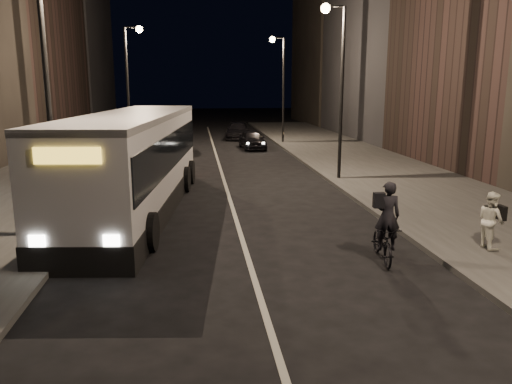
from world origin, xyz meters
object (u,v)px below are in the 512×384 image
object	(u,v)px
pedestrian_woman	(491,220)
car_near	(252,140)
streetlight_left_near	(54,59)
car_mid	(183,145)
streetlight_right_mid	(337,69)
streetlight_left_far	(131,73)
cyclist_on_bicycle	(384,235)
streetlight_right_far	(280,75)
city_bus	(135,158)
car_far	(238,131)

from	to	relation	value
pedestrian_woman	car_near	distance (m)	24.27
streetlight_left_near	car_near	bearing A→B (deg)	68.82
streetlight_left_near	car_mid	world-z (taller)	streetlight_left_near
streetlight_right_mid	pedestrian_woman	distance (m)	11.91
streetlight_right_mid	car_mid	size ratio (longest dim) A/B	2.16
streetlight_left_far	car_near	size ratio (longest dim) A/B	1.99
streetlight_left_far	pedestrian_woman	world-z (taller)	streetlight_left_far
cyclist_on_bicycle	streetlight_right_mid	bearing A→B (deg)	88.46
streetlight_left_far	cyclist_on_bicycle	bearing A→B (deg)	-67.25
streetlight_right_far	car_near	size ratio (longest dim) A/B	1.99
streetlight_right_far	car_mid	xyz separation A→B (m)	(-7.56, -5.00, -4.74)
cyclist_on_bicycle	car_near	size ratio (longest dim) A/B	0.54
streetlight_left_far	car_mid	xyz separation A→B (m)	(3.11, 1.00, -4.74)
streetlight_right_mid	city_bus	xyz separation A→B (m)	(-8.93, -4.80, -3.39)
city_bus	car_far	size ratio (longest dim) A/B	2.87
streetlight_left_near	cyclist_on_bicycle	size ratio (longest dim) A/B	3.67
pedestrian_woman	car_far	size ratio (longest dim) A/B	0.34
streetlight_right_mid	city_bus	size ratio (longest dim) A/B	0.59
streetlight_right_mid	streetlight_left_far	world-z (taller)	same
city_bus	car_mid	bearing A→B (deg)	91.10
cyclist_on_bicycle	car_mid	world-z (taller)	cyclist_on_bicycle
streetlight_left_far	city_bus	xyz separation A→B (m)	(1.73, -14.80, -3.39)
car_near	car_far	bearing A→B (deg)	90.53
streetlight_right_mid	streetlight_left_far	distance (m)	14.62
city_bus	car_mid	xyz separation A→B (m)	(1.38, 15.80, -1.35)
city_bus	cyclist_on_bicycle	world-z (taller)	city_bus
streetlight_left_far	car_mid	world-z (taller)	streetlight_left_far
pedestrian_woman	car_mid	size ratio (longest dim) A/B	0.43
car_near	car_mid	xyz separation A→B (m)	(-5.02, -1.97, -0.07)
streetlight_right_mid	streetlight_right_far	distance (m)	16.00
streetlight_right_mid	cyclist_on_bicycle	distance (m)	12.29
cyclist_on_bicycle	car_near	xyz separation A→B (m)	(-0.78, 24.22, -0.04)
streetlight_left_near	car_mid	xyz separation A→B (m)	(3.11, 19.00, -4.74)
streetlight_left_far	car_far	xyz separation A→B (m)	(7.63, 10.06, -4.67)
streetlight_right_mid	car_mid	xyz separation A→B (m)	(-7.56, 11.00, -4.74)
cyclist_on_bicycle	pedestrian_woman	world-z (taller)	cyclist_on_bicycle
streetlight_left_near	streetlight_right_mid	bearing A→B (deg)	36.88
city_bus	streetlight_right_far	bearing A→B (deg)	72.83
city_bus	car_far	bearing A→B (deg)	82.72
streetlight_right_far	pedestrian_woman	bearing A→B (deg)	-86.99
car_far	car_near	bearing A→B (deg)	-78.04
pedestrian_woman	car_far	xyz separation A→B (m)	(-4.45, 31.03, -0.27)
streetlight_left_near	car_near	xyz separation A→B (m)	(8.12, 20.97, -4.67)
streetlight_right_far	pedestrian_woman	size ratio (longest dim) A/B	5.04
streetlight_right_far	car_near	bearing A→B (deg)	-129.98
city_bus	cyclist_on_bicycle	distance (m)	9.73
streetlight_left_near	car_near	world-z (taller)	streetlight_left_near
cyclist_on_bicycle	car_mid	size ratio (longest dim) A/B	0.59
car_mid	pedestrian_woman	bearing A→B (deg)	111.57
pedestrian_woman	car_mid	bearing A→B (deg)	19.49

